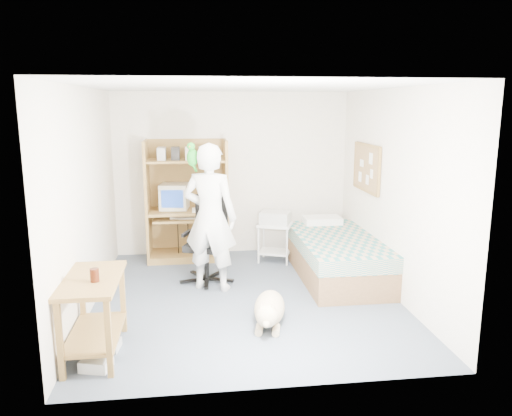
{
  "coord_description": "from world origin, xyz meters",
  "views": [
    {
      "loc": [
        -0.61,
        -5.69,
        2.3
      ],
      "look_at": [
        0.16,
        0.3,
        1.05
      ],
      "focal_mm": 35.0,
      "sensor_mm": 36.0,
      "label": 1
    }
  ],
  "objects_px": {
    "office_chair": "(208,251)",
    "printer_cart": "(275,236)",
    "computer_hutch": "(187,205)",
    "person": "(210,218)",
    "dog": "(269,309)",
    "side_desk": "(93,304)",
    "bed": "(336,256)"
  },
  "relations": [
    {
      "from": "person",
      "to": "printer_cart",
      "type": "relative_size",
      "value": 3.13
    },
    {
      "from": "person",
      "to": "dog",
      "type": "distance_m",
      "value": 1.49
    },
    {
      "from": "computer_hutch",
      "to": "bed",
      "type": "bearing_deg",
      "value": -29.29
    },
    {
      "from": "office_chair",
      "to": "printer_cart",
      "type": "relative_size",
      "value": 1.89
    },
    {
      "from": "office_chair",
      "to": "person",
      "type": "distance_m",
      "value": 0.61
    },
    {
      "from": "person",
      "to": "printer_cart",
      "type": "xyz_separation_m",
      "value": [
        0.99,
        1.01,
        -0.54
      ]
    },
    {
      "from": "side_desk",
      "to": "printer_cart",
      "type": "height_order",
      "value": "side_desk"
    },
    {
      "from": "office_chair",
      "to": "dog",
      "type": "height_order",
      "value": "office_chair"
    },
    {
      "from": "person",
      "to": "printer_cart",
      "type": "bearing_deg",
      "value": -113.34
    },
    {
      "from": "computer_hutch",
      "to": "bed",
      "type": "relative_size",
      "value": 0.89
    },
    {
      "from": "dog",
      "to": "printer_cart",
      "type": "bearing_deg",
      "value": 91.58
    },
    {
      "from": "bed",
      "to": "printer_cart",
      "type": "relative_size",
      "value": 3.41
    },
    {
      "from": "side_desk",
      "to": "office_chair",
      "type": "bearing_deg",
      "value": 59.4
    },
    {
      "from": "side_desk",
      "to": "dog",
      "type": "bearing_deg",
      "value": 14.3
    },
    {
      "from": "computer_hutch",
      "to": "printer_cart",
      "type": "relative_size",
      "value": 3.04
    },
    {
      "from": "computer_hutch",
      "to": "dog",
      "type": "distance_m",
      "value": 2.73
    },
    {
      "from": "office_chair",
      "to": "person",
      "type": "height_order",
      "value": "person"
    },
    {
      "from": "person",
      "to": "office_chair",
      "type": "bearing_deg",
      "value": -63.76
    },
    {
      "from": "side_desk",
      "to": "person",
      "type": "xyz_separation_m",
      "value": [
        1.14,
        1.58,
        0.43
      ]
    },
    {
      "from": "computer_hutch",
      "to": "dog",
      "type": "height_order",
      "value": "computer_hutch"
    },
    {
      "from": "dog",
      "to": "printer_cart",
      "type": "height_order",
      "value": "printer_cart"
    },
    {
      "from": "printer_cart",
      "to": "dog",
      "type": "bearing_deg",
      "value": -79.81
    },
    {
      "from": "bed",
      "to": "person",
      "type": "xyz_separation_m",
      "value": [
        -1.71,
        -0.24,
        0.64
      ]
    },
    {
      "from": "person",
      "to": "computer_hutch",
      "type": "bearing_deg",
      "value": -56.77
    },
    {
      "from": "person",
      "to": "side_desk",
      "type": "bearing_deg",
      "value": 75.09
    },
    {
      "from": "side_desk",
      "to": "person",
      "type": "height_order",
      "value": "person"
    },
    {
      "from": "printer_cart",
      "to": "side_desk",
      "type": "bearing_deg",
      "value": -108.28
    },
    {
      "from": "side_desk",
      "to": "office_chair",
      "type": "distance_m",
      "value": 2.19
    },
    {
      "from": "side_desk",
      "to": "person",
      "type": "relative_size",
      "value": 0.54
    },
    {
      "from": "computer_hutch",
      "to": "office_chair",
      "type": "bearing_deg",
      "value": -75.78
    },
    {
      "from": "side_desk",
      "to": "printer_cart",
      "type": "distance_m",
      "value": 3.36
    },
    {
      "from": "computer_hutch",
      "to": "person",
      "type": "bearing_deg",
      "value": -77.76
    }
  ]
}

